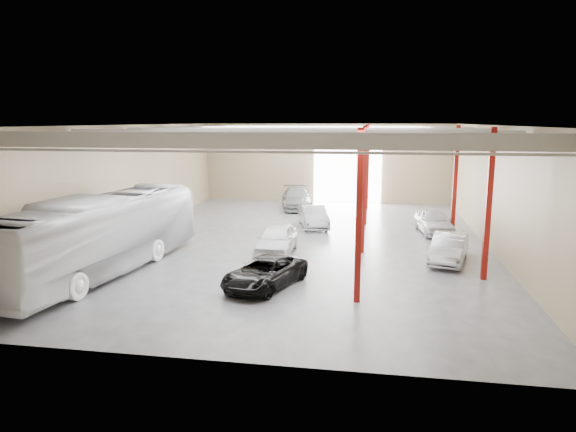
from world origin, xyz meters
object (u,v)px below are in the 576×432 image
(car_right_near, at_px, (449,248))
(coach_bus, at_px, (100,235))
(black_sedan, at_px, (265,272))
(car_row_c, at_px, (297,198))
(car_row_a, at_px, (277,239))
(car_right_far, at_px, (434,221))
(car_row_b, at_px, (313,216))

(car_right_near, bearing_deg, coach_bus, -149.65)
(coach_bus, xyz_separation_m, car_right_near, (16.80, 4.81, -1.15))
(coach_bus, relative_size, car_right_near, 3.00)
(black_sedan, bearing_deg, car_row_c, 114.34)
(car_row_a, height_order, car_right_near, car_row_a)
(car_right_far, bearing_deg, car_right_near, -97.62)
(car_row_c, distance_m, car_right_near, 18.36)
(black_sedan, xyz_separation_m, car_row_c, (-1.71, 20.76, 0.19))
(black_sedan, height_order, car_right_far, car_right_far)
(black_sedan, relative_size, car_right_near, 1.05)
(coach_bus, height_order, car_row_c, coach_bus)
(car_row_a, relative_size, car_row_b, 1.05)
(car_row_c, bearing_deg, car_row_b, -84.79)
(car_row_c, distance_m, car_right_far, 13.14)
(car_right_far, bearing_deg, coach_bus, -152.43)
(car_row_b, bearing_deg, black_sedan, -108.45)
(car_row_b, xyz_separation_m, car_right_near, (8.01, -7.69, -0.01))
(coach_bus, relative_size, car_row_a, 2.84)
(car_row_b, xyz_separation_m, car_row_c, (-2.29, 7.50, 0.09))
(black_sedan, bearing_deg, coach_bus, -165.65)
(coach_bus, bearing_deg, car_right_far, 41.83)
(car_right_far, bearing_deg, car_row_a, -150.84)
(car_row_b, distance_m, car_right_near, 11.11)
(black_sedan, relative_size, car_row_b, 1.04)
(car_row_b, height_order, car_row_c, car_row_c)
(black_sedan, distance_m, car_row_a, 5.79)
(coach_bus, height_order, car_row_b, coach_bus)
(car_row_b, distance_m, car_row_c, 7.84)
(car_row_a, bearing_deg, car_right_far, 36.26)
(car_row_b, bearing_deg, car_row_c, 90.97)
(car_right_far, bearing_deg, car_row_b, 167.73)
(black_sedan, relative_size, car_row_a, 0.99)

